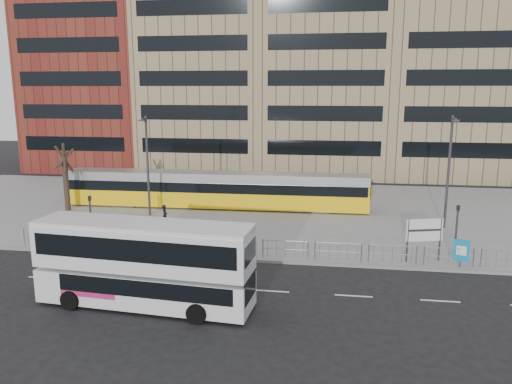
# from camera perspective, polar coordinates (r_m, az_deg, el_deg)

# --- Properties ---
(ground) EXTENTS (120.00, 120.00, 0.00)m
(ground) POSITION_cam_1_polar(r_m,az_deg,el_deg) (28.95, -1.32, -7.96)
(ground) COLOR black
(ground) RESTS_ON ground
(plaza) EXTENTS (64.00, 24.00, 0.15)m
(plaza) POSITION_cam_1_polar(r_m,az_deg,el_deg) (40.31, 1.55, -2.15)
(plaza) COLOR gray
(plaza) RESTS_ON ground
(kerb) EXTENTS (64.00, 0.25, 0.17)m
(kerb) POSITION_cam_1_polar(r_m,az_deg,el_deg) (28.97, -1.31, -7.79)
(kerb) COLOR gray
(kerb) RESTS_ON ground
(building_row) EXTENTS (70.40, 18.40, 31.20)m
(building_row) POSITION_cam_1_polar(r_m,az_deg,el_deg) (61.28, 5.69, 14.66)
(building_row) COLOR maroon
(building_row) RESTS_ON ground
(pedestrian_barrier) EXTENTS (32.07, 0.07, 1.10)m
(pedestrian_barrier) POSITION_cam_1_polar(r_m,az_deg,el_deg) (28.85, 2.78, -5.98)
(pedestrian_barrier) COLOR gray
(pedestrian_barrier) RESTS_ON plaza
(road_markings) EXTENTS (62.00, 0.12, 0.01)m
(road_markings) POSITION_cam_1_polar(r_m,az_deg,el_deg) (25.12, -0.60, -11.12)
(road_markings) COLOR white
(road_markings) RESTS_ON ground
(double_decker_bus) EXTENTS (10.02, 3.14, 3.94)m
(double_decker_bus) POSITION_cam_1_polar(r_m,az_deg,el_deg) (23.20, -12.68, -7.76)
(double_decker_bus) COLOR silver
(double_decker_bus) RESTS_ON ground
(tram) EXTENTS (24.74, 2.74, 2.91)m
(tram) POSITION_cam_1_polar(r_m,az_deg,el_deg) (40.97, -4.68, 0.25)
(tram) COLOR yellow
(tram) RESTS_ON plaza
(station_sign) EXTENTS (2.08, 0.65, 2.46)m
(station_sign) POSITION_cam_1_polar(r_m,az_deg,el_deg) (29.66, 18.68, -4.35)
(station_sign) COLOR #2D2D30
(station_sign) RESTS_ON plaza
(ad_panel) EXTENTS (0.81, 0.31, 1.56)m
(ad_panel) POSITION_cam_1_polar(r_m,az_deg,el_deg) (29.62, 22.40, -6.24)
(ad_panel) COLOR #2D2D30
(ad_panel) RESTS_ON plaza
(pedestrian) EXTENTS (0.57, 0.67, 1.56)m
(pedestrian) POSITION_cam_1_polar(r_m,az_deg,el_deg) (35.99, -10.37, -2.64)
(pedestrian) COLOR black
(pedestrian) RESTS_ON plaza
(traffic_light_west) EXTENTS (0.18, 0.21, 3.10)m
(traffic_light_west) POSITION_cam_1_polar(r_m,az_deg,el_deg) (32.78, -18.39, -2.33)
(traffic_light_west) COLOR #2D2D30
(traffic_light_west) RESTS_ON plaza
(traffic_light_east) EXTENTS (0.20, 0.23, 3.10)m
(traffic_light_east) POSITION_cam_1_polar(r_m,az_deg,el_deg) (30.91, 21.97, -3.43)
(traffic_light_east) COLOR #2D2D30
(traffic_light_east) RESTS_ON plaza
(lamp_post_west) EXTENTS (0.45, 1.04, 7.62)m
(lamp_post_west) POSITION_cam_1_polar(r_m,az_deg,el_deg) (38.58, -12.32, 3.39)
(lamp_post_west) COLOR #2D2D30
(lamp_post_west) RESTS_ON plaza
(lamp_post_east) EXTENTS (0.45, 1.04, 7.83)m
(lamp_post_east) POSITION_cam_1_polar(r_m,az_deg,el_deg) (36.69, 21.19, 2.62)
(lamp_post_east) COLOR #2D2D30
(lamp_post_east) RESTS_ON plaza
(bare_tree) EXTENTS (4.02, 4.02, 7.38)m
(bare_tree) POSITION_cam_1_polar(r_m,az_deg,el_deg) (42.05, -21.22, 5.39)
(bare_tree) COLOR black
(bare_tree) RESTS_ON plaza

